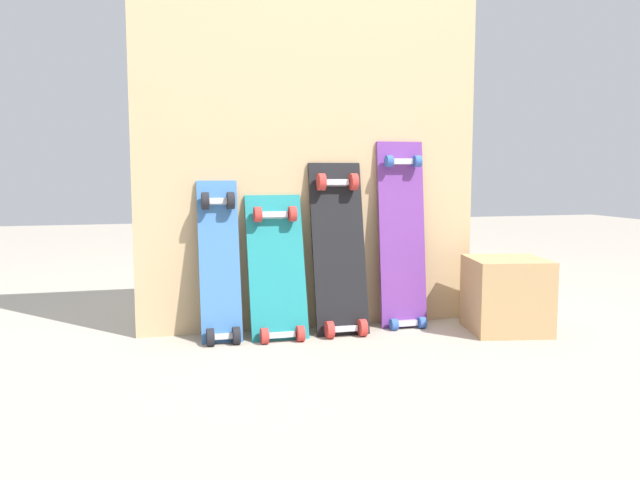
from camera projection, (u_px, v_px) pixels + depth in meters
ground_plane at (316, 330)px, 2.75m from camera, size 12.00×12.00×0.00m
plywood_wall_panel at (312, 119)px, 2.72m from camera, size 1.50×0.04×1.81m
skateboard_blue at (220, 268)px, 2.57m from camera, size 0.16×0.23×0.71m
skateboard_teal at (277, 275)px, 2.62m from camera, size 0.24×0.24×0.65m
skateboard_black at (339, 255)px, 2.69m from camera, size 0.23×0.24×0.78m
skateboard_purple at (402, 242)px, 2.80m from camera, size 0.21×0.16×0.88m
wooden_crate at (506, 295)px, 2.72m from camera, size 0.37×0.37×0.31m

